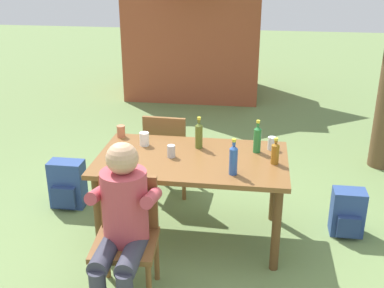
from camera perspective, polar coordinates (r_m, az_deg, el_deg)
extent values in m
plane|color=#6B844C|center=(4.31, 0.00, -10.83)|extent=(24.00, 24.00, 0.00)
cube|color=brown|center=(3.96, 0.00, -1.88)|extent=(1.58, 0.92, 0.04)
cylinder|color=brown|center=(3.96, -11.10, -8.47)|extent=(0.07, 0.07, 0.71)
cylinder|color=brown|center=(3.78, 10.02, -10.05)|extent=(0.07, 0.07, 0.71)
cylinder|color=brown|center=(4.60, -8.10, -3.74)|extent=(0.07, 0.07, 0.71)
cylinder|color=brown|center=(4.44, 9.82, -4.84)|extent=(0.07, 0.07, 0.71)
cube|color=brown|center=(3.46, -7.99, -11.79)|extent=(0.47, 0.47, 0.04)
cube|color=brown|center=(3.50, -7.54, -6.86)|extent=(0.42, 0.07, 0.42)
cylinder|color=brown|center=(3.48, -11.61, -16.38)|extent=(0.04, 0.04, 0.41)
cylinder|color=brown|center=(3.77, -10.13, -12.84)|extent=(0.04, 0.04, 0.41)
cylinder|color=brown|center=(3.71, -4.26, -13.23)|extent=(0.04, 0.04, 0.41)
cube|color=brown|center=(4.90, -2.71, -0.94)|extent=(0.46, 0.46, 0.04)
cube|color=brown|center=(4.64, -3.32, 0.73)|extent=(0.42, 0.06, 0.42)
cylinder|color=brown|center=(5.13, -0.12, -2.59)|extent=(0.04, 0.04, 0.41)
cylinder|color=brown|center=(5.20, -4.24, -2.27)|extent=(0.04, 0.04, 0.41)
cylinder|color=brown|center=(4.79, -0.96, -4.46)|extent=(0.04, 0.04, 0.41)
cylinder|color=brown|center=(4.87, -5.36, -4.07)|extent=(0.04, 0.04, 0.41)
cylinder|color=#B7424C|center=(3.35, -8.01, -7.34)|extent=(0.32, 0.32, 0.52)
sphere|color=tan|center=(3.19, -8.34, -1.71)|extent=(0.22, 0.22, 0.22)
cylinder|color=#383847|center=(3.35, -10.23, -12.73)|extent=(0.14, 0.40, 0.14)
cylinder|color=#B7424C|center=(3.37, -11.19, -5.89)|extent=(0.09, 0.31, 0.16)
cylinder|color=#383847|center=(3.30, -7.18, -13.09)|extent=(0.14, 0.40, 0.14)
cylinder|color=#B7424C|center=(3.27, -4.87, -6.43)|extent=(0.09, 0.31, 0.16)
cylinder|color=#287A38|center=(4.06, 7.79, 0.39)|extent=(0.06, 0.06, 0.21)
cone|color=#287A38|center=(4.02, 7.87, 1.94)|extent=(0.06, 0.06, 0.03)
cylinder|color=#287A38|center=(4.01, 7.90, 2.32)|extent=(0.03, 0.03, 0.03)
cylinder|color=yellow|center=(4.00, 7.91, 2.67)|extent=(0.03, 0.03, 0.02)
cylinder|color=#996019|center=(3.87, 9.89, -1.25)|extent=(0.06, 0.06, 0.16)
cone|color=#996019|center=(3.83, 9.97, -0.01)|extent=(0.06, 0.06, 0.02)
cylinder|color=#996019|center=(3.83, 10.00, 0.30)|extent=(0.03, 0.03, 0.02)
cylinder|color=yellow|center=(3.82, 10.02, 0.58)|extent=(0.03, 0.03, 0.02)
cylinder|color=#566623|center=(4.11, 0.83, 0.86)|extent=(0.06, 0.06, 0.20)
cone|color=#566623|center=(4.07, 0.84, 2.37)|extent=(0.06, 0.06, 0.03)
cylinder|color=#566623|center=(4.06, 0.84, 2.74)|extent=(0.03, 0.03, 0.03)
cylinder|color=yellow|center=(4.06, 0.84, 3.08)|extent=(0.03, 0.03, 0.02)
cylinder|color=#2D56A3|center=(3.64, 4.96, -2.10)|extent=(0.06, 0.06, 0.21)
cone|color=#2D56A3|center=(3.59, 5.02, -0.37)|extent=(0.06, 0.06, 0.03)
cylinder|color=#2D56A3|center=(3.58, 5.03, 0.06)|extent=(0.03, 0.03, 0.03)
cylinder|color=yellow|center=(3.57, 5.05, 0.44)|extent=(0.03, 0.03, 0.02)
cylinder|color=#B2B7BC|center=(3.95, -2.49, -0.86)|extent=(0.07, 0.07, 0.10)
cylinder|color=silver|center=(4.15, 9.49, 0.09)|extent=(0.07, 0.07, 0.11)
cylinder|color=#BC6B47|center=(4.43, -8.48, 1.51)|extent=(0.07, 0.07, 0.11)
cylinder|color=white|center=(4.20, -5.71, 0.60)|extent=(0.08, 0.08, 0.12)
cube|color=#2D4784|center=(4.46, 18.07, -7.72)|extent=(0.28, 0.19, 0.42)
cube|color=navy|center=(4.39, 18.20, -9.39)|extent=(0.20, 0.06, 0.19)
cube|color=#2D4784|center=(4.83, -14.62, -4.61)|extent=(0.33, 0.19, 0.47)
cube|color=navy|center=(4.76, -15.08, -6.18)|extent=(0.23, 0.06, 0.21)
cube|color=#9E472D|center=(8.38, 0.39, 12.51)|extent=(2.20, 1.49, 1.91)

